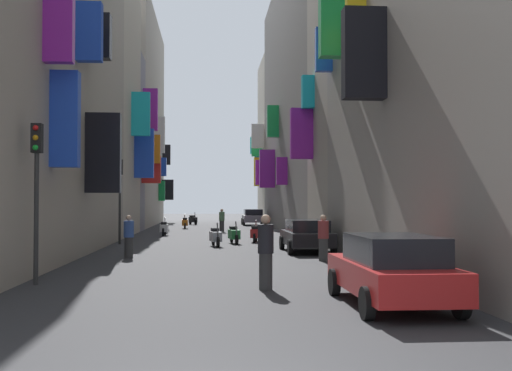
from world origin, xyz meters
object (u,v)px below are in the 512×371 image
at_px(scooter_white, 164,228).
at_px(traffic_light_near_corner, 120,186).
at_px(scooter_green, 234,234).
at_px(pedestrian_near_right, 222,221).
at_px(scooter_black, 193,220).
at_px(parked_car_black, 307,235).
at_px(parked_car_red, 391,269).
at_px(scooter_silver, 216,237).
at_px(traffic_light_far_corner, 37,174).
at_px(pedestrian_crossing, 266,252).
at_px(pedestrian_mid_street, 129,237).
at_px(scooter_red, 255,233).
at_px(parked_car_grey, 253,217).
at_px(pedestrian_near_left, 323,238).
at_px(scooter_orange, 185,223).

height_order(scooter_white, traffic_light_near_corner, traffic_light_near_corner).
distance_m(scooter_green, pedestrian_near_right, 11.46).
bearing_deg(scooter_white, scooter_green, -62.15).
height_order(scooter_black, traffic_light_near_corner, traffic_light_near_corner).
bearing_deg(parked_car_black, scooter_black, 100.21).
bearing_deg(parked_car_black, scooter_white, 117.76).
relative_size(parked_car_red, scooter_green, 2.19).
relative_size(parked_car_red, scooter_white, 2.26).
relative_size(scooter_silver, traffic_light_far_corner, 0.47).
relative_size(parked_car_black, scooter_green, 2.11).
distance_m(scooter_black, pedestrian_crossing, 41.40).
relative_size(parked_car_black, scooter_black, 2.35).
distance_m(scooter_black, pedestrian_near_right, 13.90).
bearing_deg(pedestrian_crossing, parked_car_black, 75.87).
height_order(parked_car_black, pedestrian_crossing, pedestrian_crossing).
xyz_separation_m(scooter_green, pedestrian_mid_street, (-4.24, -7.53, 0.33)).
distance_m(scooter_red, traffic_light_far_corner, 17.33).
relative_size(parked_car_grey, pedestrian_near_left, 2.50).
distance_m(pedestrian_near_left, pedestrian_near_right, 20.92).
bearing_deg(scooter_orange, pedestrian_mid_street, -92.62).
distance_m(scooter_green, scooter_orange, 17.50).
relative_size(pedestrian_near_left, traffic_light_near_corner, 0.39).
distance_m(parked_car_black, scooter_silver, 5.16).
bearing_deg(parked_car_red, scooter_black, 96.62).
relative_size(pedestrian_near_right, pedestrian_mid_street, 1.01).
height_order(parked_car_red, scooter_orange, parked_car_red).
xyz_separation_m(parked_car_red, scooter_red, (-1.26, 19.66, -0.29)).
xyz_separation_m(scooter_green, pedestrian_crossing, (0.09, -16.16, 0.44)).
relative_size(parked_car_black, parked_car_red, 0.96).
bearing_deg(parked_car_red, parked_car_grey, 89.64).
relative_size(scooter_white, traffic_light_far_corner, 0.47).
xyz_separation_m(scooter_silver, scooter_orange, (-2.16, 19.06, -0.00)).
distance_m(pedestrian_crossing, pedestrian_mid_street, 9.65).
bearing_deg(parked_car_grey, parked_car_black, -89.70).
xyz_separation_m(scooter_orange, pedestrian_near_left, (5.89, -26.45, 0.35)).
xyz_separation_m(traffic_light_near_corner, traffic_light_far_corner, (0.01, -14.84, -0.06)).
bearing_deg(scooter_green, traffic_light_far_corner, -110.88).
distance_m(pedestrian_near_right, traffic_light_far_corner, 26.83).
relative_size(parked_car_red, traffic_light_far_corner, 1.06).
height_order(pedestrian_near_left, traffic_light_near_corner, traffic_light_near_corner).
bearing_deg(parked_car_black, pedestrian_near_right, 100.69).
xyz_separation_m(parked_car_black, scooter_white, (-6.82, 12.95, -0.26)).
distance_m(parked_car_black, pedestrian_near_left, 3.86).
xyz_separation_m(scooter_black, pedestrian_mid_street, (-1.55, -32.68, 0.33)).
distance_m(scooter_white, traffic_light_near_corner, 8.07).
distance_m(parked_car_black, scooter_black, 31.01).
xyz_separation_m(parked_car_red, pedestrian_near_right, (-2.76, 30.11, 0.04)).
relative_size(scooter_silver, scooter_orange, 1.02).
bearing_deg(pedestrian_near_left, traffic_light_near_corner, 132.27).
distance_m(scooter_white, traffic_light_far_corner, 22.55).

